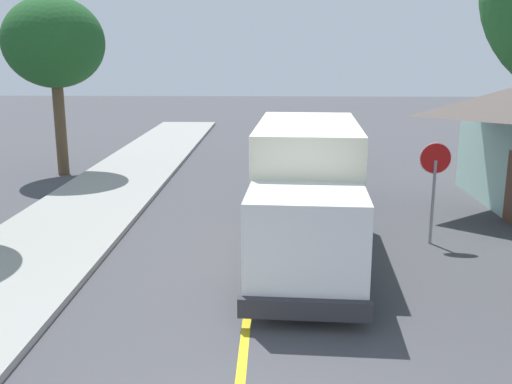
{
  "coord_description": "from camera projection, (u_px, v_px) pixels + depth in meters",
  "views": [
    {
      "loc": [
        0.49,
        -6.11,
        4.88
      ],
      "look_at": [
        0.03,
        8.3,
        1.4
      ],
      "focal_mm": 40.92,
      "sensor_mm": 36.0,
      "label": 1
    }
  ],
  "objects": [
    {
      "name": "box_truck",
      "position": [
        307.0,
        187.0,
        13.77
      ],
      "size": [
        2.79,
        7.3,
        3.2
      ],
      "color": "#F2EDCC",
      "rests_on": "ground"
    },
    {
      "name": "stop_sign",
      "position": [
        435.0,
        174.0,
        14.82
      ],
      "size": [
        0.8,
        0.1,
        2.65
      ],
      "color": "gray",
      "rests_on": "ground"
    },
    {
      "name": "parked_car_mid",
      "position": [
        318.0,
        147.0,
        25.79
      ],
      "size": [
        1.98,
        4.47,
        1.67
      ],
      "color": "#B7B7BC",
      "rests_on": "ground"
    },
    {
      "name": "parked_car_near",
      "position": [
        322.0,
        176.0,
        19.64
      ],
      "size": [
        1.9,
        4.44,
        1.67
      ],
      "color": "#2D4793",
      "rests_on": "ground"
    },
    {
      "name": "centre_line_yellow",
      "position": [
        257.0,
        225.0,
        16.81
      ],
      "size": [
        0.16,
        56.0,
        0.01
      ],
      "primitive_type": "cube",
      "color": "gold",
      "rests_on": "ground"
    },
    {
      "name": "street_tree_down_block",
      "position": [
        54.0,
        43.0,
        22.62
      ],
      "size": [
        3.9,
        3.9,
        6.99
      ],
      "color": "brown",
      "rests_on": "ground"
    }
  ]
}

